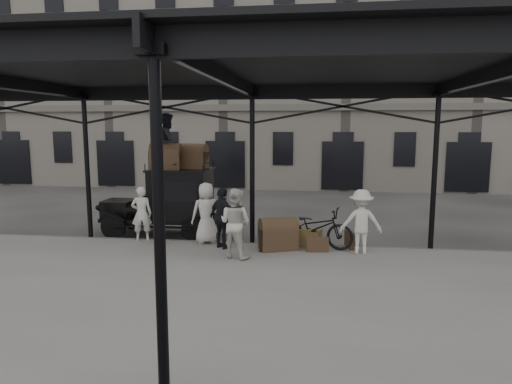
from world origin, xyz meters
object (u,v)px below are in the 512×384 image
at_px(steamer_trunk_roof_near, 166,158).
at_px(steamer_trunk_platform, 278,236).
at_px(porter_left, 142,214).
at_px(taxi, 172,199).
at_px(bicycle, 315,227).
at_px(porter_official, 223,218).

xyz_separation_m(steamer_trunk_roof_near, steamer_trunk_platform, (3.65, -1.48, -2.00)).
bearing_deg(porter_left, taxi, -126.67).
bearing_deg(steamer_trunk_roof_near, porter_left, -119.18).
bearing_deg(steamer_trunk_roof_near, bicycle, -21.17).
bearing_deg(porter_official, steamer_trunk_roof_near, 1.49).
xyz_separation_m(porter_left, bicycle, (5.07, -0.11, -0.24)).
bearing_deg(bicycle, porter_left, 104.93).
xyz_separation_m(taxi, steamer_trunk_roof_near, (-0.08, -0.25, 1.32)).
xyz_separation_m(bicycle, steamer_trunk_roof_near, (-4.65, 1.16, 1.80)).
distance_m(taxi, steamer_trunk_roof_near, 1.34).
relative_size(taxi, steamer_trunk_platform, 3.62).
relative_size(steamer_trunk_roof_near, steamer_trunk_platform, 0.92).
xyz_separation_m(porter_left, steamer_trunk_roof_near, (0.42, 1.05, 1.56)).
relative_size(porter_left, bicycle, 0.75).
bearing_deg(porter_official, steamer_trunk_platform, -138.72).
bearing_deg(steamer_trunk_platform, steamer_trunk_roof_near, 137.25).
bearing_deg(steamer_trunk_platform, bicycle, -2.66).
relative_size(taxi, porter_official, 2.15).
bearing_deg(taxi, porter_left, -111.27).
bearing_deg(porter_left, steamer_trunk_roof_near, -127.41).
distance_m(taxi, bicycle, 4.80).
distance_m(porter_official, steamer_trunk_platform, 1.61).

